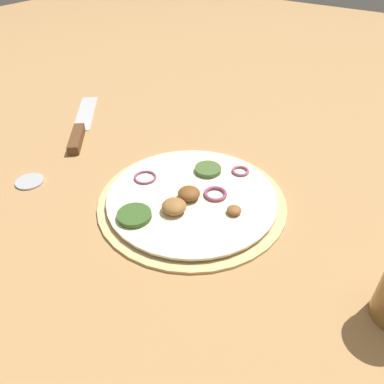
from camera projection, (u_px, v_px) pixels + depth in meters
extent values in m
plane|color=tan|center=(192.00, 202.00, 0.59)|extent=(3.00, 3.00, 0.00)
cylinder|color=#D6B77A|center=(192.00, 199.00, 0.58)|extent=(0.29, 0.29, 0.01)
cylinder|color=#EFE5C1|center=(192.00, 196.00, 0.58)|extent=(0.26, 0.26, 0.00)
ellipsoid|color=brown|center=(232.00, 212.00, 0.54)|extent=(0.02, 0.02, 0.01)
cylinder|color=#47662D|center=(208.00, 169.00, 0.63)|extent=(0.04, 0.04, 0.01)
ellipsoid|color=brown|center=(188.00, 193.00, 0.57)|extent=(0.03, 0.03, 0.02)
cylinder|color=#385B23|center=(134.00, 215.00, 0.53)|extent=(0.05, 0.05, 0.01)
torus|color=#934266|center=(145.00, 177.00, 0.61)|extent=(0.04, 0.04, 0.00)
torus|color=#934266|center=(215.00, 194.00, 0.58)|extent=(0.04, 0.04, 0.01)
ellipsoid|color=#996633|center=(176.00, 207.00, 0.54)|extent=(0.04, 0.04, 0.02)
torus|color=#A34C70|center=(240.00, 171.00, 0.63)|extent=(0.03, 0.03, 0.00)
cube|color=silver|center=(86.00, 113.00, 0.83)|extent=(0.15, 0.13, 0.00)
cube|color=brown|center=(77.00, 139.00, 0.72)|extent=(0.09, 0.08, 0.02)
cylinder|color=#B2B2B7|center=(29.00, 181.00, 0.62)|extent=(0.05, 0.05, 0.01)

